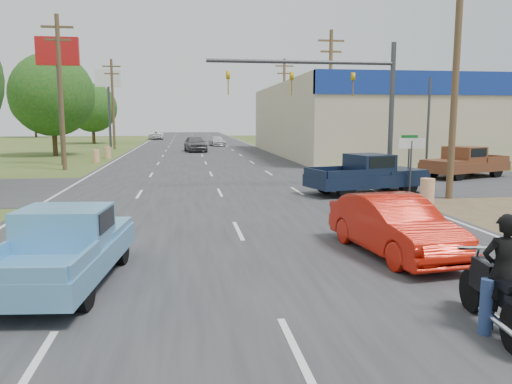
{
  "coord_description": "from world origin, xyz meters",
  "views": [
    {
      "loc": [
        -1.51,
        -6.52,
        3.31
      ],
      "look_at": [
        0.42,
        7.19,
        1.3
      ],
      "focal_mm": 35.0,
      "sensor_mm": 36.0,
      "label": 1
    }
  ],
  "objects": [
    {
      "name": "ground",
      "position": [
        0.0,
        0.0,
        0.0
      ],
      "size": [
        200.0,
        200.0,
        0.0
      ],
      "primitive_type": "plane",
      "color": "#385220",
      "rests_on": "ground"
    },
    {
      "name": "main_road",
      "position": [
        0.0,
        40.0,
        0.01
      ],
      "size": [
        15.0,
        180.0,
        0.02
      ],
      "primitive_type": "cube",
      "color": "#2D2D30",
      "rests_on": "ground"
    },
    {
      "name": "cross_road",
      "position": [
        0.0,
        18.0,
        0.01
      ],
      "size": [
        120.0,
        10.0,
        0.02
      ],
      "primitive_type": "cube",
      "color": "#2D2D30",
      "rests_on": "ground"
    },
    {
      "name": "utility_pole_1",
      "position": [
        9.5,
        13.0,
        5.32
      ],
      "size": [
        2.0,
        0.28,
        10.0
      ],
      "color": "#4C3823",
      "rests_on": "ground"
    },
    {
      "name": "utility_pole_2",
      "position": [
        9.5,
        31.0,
        5.32
      ],
      "size": [
        2.0,
        0.28,
        10.0
      ],
      "color": "#4C3823",
      "rests_on": "ground"
    },
    {
      "name": "utility_pole_3",
      "position": [
        9.5,
        49.0,
        5.32
      ],
      "size": [
        2.0,
        0.28,
        10.0
      ],
      "color": "#4C3823",
      "rests_on": "ground"
    },
    {
      "name": "utility_pole_5",
      "position": [
        -9.5,
        28.0,
        5.32
      ],
      "size": [
        2.0,
        0.28,
        10.0
      ],
      "color": "#4C3823",
      "rests_on": "ground"
    },
    {
      "name": "utility_pole_6",
      "position": [
        -9.5,
        52.0,
        5.32
      ],
      "size": [
        2.0,
        0.28,
        10.0
      ],
      "color": "#4C3823",
      "rests_on": "ground"
    },
    {
      "name": "tree_1",
      "position": [
        -13.5,
        42.0,
        5.57
      ],
      "size": [
        7.56,
        7.56,
        9.36
      ],
      "color": "#422D19",
      "rests_on": "ground"
    },
    {
      "name": "tree_2",
      "position": [
        -14.2,
        66.0,
        4.95
      ],
      "size": [
        6.72,
        6.72,
        8.32
      ],
      "color": "#422D19",
      "rests_on": "ground"
    },
    {
      "name": "tree_5",
      "position": [
        30.0,
        95.0,
        5.88
      ],
      "size": [
        7.98,
        7.98,
        9.88
      ],
      "color": "#422D19",
      "rests_on": "ground"
    },
    {
      "name": "tree_6",
      "position": [
        -30.0,
        95.0,
        6.51
      ],
      "size": [
        8.82,
        8.82,
        10.92
      ],
      "color": "#422D19",
      "rests_on": "ground"
    },
    {
      "name": "barrel_0",
      "position": [
        8.0,
        12.0,
        0.5
      ],
      "size": [
        0.56,
        0.56,
        1.0
      ],
      "primitive_type": "cylinder",
      "color": "orange",
      "rests_on": "ground"
    },
    {
      "name": "barrel_1",
      "position": [
        8.4,
        20.5,
        0.5
      ],
      "size": [
        0.56,
        0.56,
        1.0
      ],
      "primitive_type": "cylinder",
      "color": "orange",
      "rests_on": "ground"
    },
    {
      "name": "barrel_2",
      "position": [
        -8.5,
        34.0,
        0.5
      ],
      "size": [
        0.56,
        0.56,
        1.0
      ],
      "primitive_type": "cylinder",
      "color": "orange",
      "rests_on": "ground"
    },
    {
      "name": "barrel_3",
      "position": [
        -8.2,
        38.0,
        0.5
      ],
      "size": [
        0.56,
        0.56,
        1.0
      ],
      "primitive_type": "cylinder",
      "color": "orange",
      "rests_on": "ground"
    },
    {
      "name": "pole_sign_left_near",
      "position": [
        -10.5,
        32.0,
        7.17
      ],
      "size": [
        3.0,
        0.35,
        9.2
      ],
      "color": "#3F3F44",
      "rests_on": "ground"
    },
    {
      "name": "pole_sign_left_far",
      "position": [
        -10.5,
        56.0,
        7.17
      ],
      "size": [
        3.0,
        0.35,
        9.2
      ],
      "color": "#3F3F44",
      "rests_on": "ground"
    },
    {
      "name": "lane_sign",
      "position": [
        8.2,
        14.0,
        1.9
      ],
      "size": [
        1.2,
        0.08,
        2.52
      ],
      "color": "#3F3F44",
      "rests_on": "ground"
    },
    {
      "name": "street_name_sign",
      "position": [
        8.8,
        15.5,
        1.61
      ],
      "size": [
        0.8,
        0.08,
        2.61
      ],
      "color": "#3F3F44",
      "rests_on": "ground"
    },
    {
      "name": "signal_mast",
      "position": [
        5.82,
        17.0,
        4.8
      ],
      "size": [
        9.12,
        0.4,
        7.0
      ],
      "color": "#3F3F44",
      "rests_on": "ground"
    },
    {
      "name": "red_convertible",
      "position": [
        3.5,
        4.83,
        0.73
      ],
      "size": [
        2.1,
        4.58,
        1.46
      ],
      "primitive_type": "imported",
      "rotation": [
        0.0,
        0.0,
        0.13
      ],
      "color": "red",
      "rests_on": "ground"
    },
    {
      "name": "motorcycle",
      "position": [
        3.24,
        0.16,
        0.54
      ],
      "size": [
        0.75,
        2.39,
        1.21
      ],
      "rotation": [
        0.0,
        0.0,
        -0.11
      ],
      "color": "black",
      "rests_on": "ground"
    },
    {
      "name": "rider",
      "position": [
        3.25,
        0.23,
        0.91
      ],
      "size": [
        0.71,
        0.51,
        1.82
      ],
      "primitive_type": "imported",
      "rotation": [
        0.0,
        0.0,
        3.03
      ],
      "color": "black",
      "rests_on": "ground"
    },
    {
      "name": "blue_pickup",
      "position": [
        -3.95,
        3.75,
        0.79
      ],
      "size": [
        2.29,
        4.89,
        1.57
      ],
      "rotation": [
        0.0,
        0.0,
        -0.1
      ],
      "color": "black",
      "rests_on": "ground"
    },
    {
      "name": "navy_pickup",
      "position": [
        6.65,
        14.83,
        0.9
      ],
      "size": [
        5.74,
        3.32,
        1.79
      ],
      "rotation": [
        0.0,
        0.0,
        -1.33
      ],
      "color": "black",
      "rests_on": "ground"
    },
    {
      "name": "brown_pickup",
      "position": [
        14.3,
        20.11,
        0.9
      ],
      "size": [
        5.78,
        3.88,
        1.79
      ],
      "rotation": [
        0.0,
        0.0,
        1.94
      ],
      "color": "black",
      "rests_on": "ground"
    },
    {
      "name": "distant_car_grey",
      "position": [
        -0.5,
        45.96,
        0.84
      ],
      "size": [
        2.6,
        5.14,
        1.68
      ],
      "primitive_type": "imported",
      "rotation": [
        0.0,
        0.0,
        0.13
      ],
      "color": "#58585D",
      "rests_on": "ground"
    },
    {
      "name": "distant_car_silver",
      "position": [
        2.51,
        57.51,
        0.61
      ],
      "size": [
        2.23,
        4.38,
        1.22
      ],
      "primitive_type": "imported",
      "rotation": [
        0.0,
        0.0,
        0.13
      ],
      "color": "silver",
      "rests_on": "ground"
    },
    {
      "name": "distant_car_white",
      "position": [
        -6.5,
        80.11,
        0.73
      ],
      "size": [
        2.84,
        5.45,
        1.47
      ],
      "primitive_type": "imported",
      "rotation": [
        0.0,
        0.0,
        3.22
      ],
      "color": "white",
      "rests_on": "ground"
    }
  ]
}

